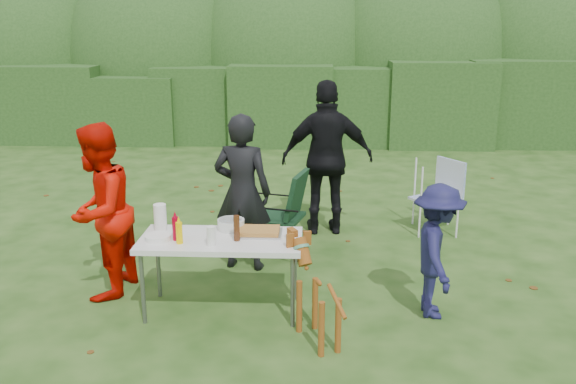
{
  "coord_description": "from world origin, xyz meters",
  "views": [
    {
      "loc": [
        0.77,
        -5.45,
        2.71
      ],
      "look_at": [
        0.49,
        0.48,
        1.0
      ],
      "focal_mm": 38.0,
      "sensor_mm": 36.0,
      "label": 1
    }
  ],
  "objects_px": {
    "person_black_puffy": "(327,158)",
    "child": "(437,251)",
    "person_cook": "(242,193)",
    "paper_towel_roll": "(160,217)",
    "beer_bottle": "(237,228)",
    "dog": "(318,297)",
    "person_red_jacket": "(99,212)",
    "lawn_chair": "(436,196)",
    "camping_chair": "(277,212)",
    "mustard_bottle": "(179,233)",
    "ketchup_bottle": "(176,229)",
    "folding_table": "(221,243)"
  },
  "relations": [
    {
      "from": "person_cook",
      "to": "ketchup_bottle",
      "type": "bearing_deg",
      "value": 76.8
    },
    {
      "from": "person_black_puffy",
      "to": "lawn_chair",
      "type": "distance_m",
      "value": 1.51
    },
    {
      "from": "folding_table",
      "to": "paper_towel_roll",
      "type": "relative_size",
      "value": 5.77
    },
    {
      "from": "person_black_puffy",
      "to": "mustard_bottle",
      "type": "xyz_separation_m",
      "value": [
        -1.37,
        -2.43,
        -0.15
      ]
    },
    {
      "from": "beer_bottle",
      "to": "paper_towel_roll",
      "type": "xyz_separation_m",
      "value": [
        -0.76,
        0.24,
        0.01
      ]
    },
    {
      "from": "folding_table",
      "to": "person_red_jacket",
      "type": "bearing_deg",
      "value": 165.49
    },
    {
      "from": "paper_towel_roll",
      "to": "ketchup_bottle",
      "type": "bearing_deg",
      "value": -51.16
    },
    {
      "from": "mustard_bottle",
      "to": "paper_towel_roll",
      "type": "distance_m",
      "value": 0.43
    },
    {
      "from": "lawn_chair",
      "to": "paper_towel_roll",
      "type": "height_order",
      "value": "paper_towel_roll"
    },
    {
      "from": "child",
      "to": "mustard_bottle",
      "type": "xyz_separation_m",
      "value": [
        -2.35,
        -0.18,
        0.2
      ]
    },
    {
      "from": "person_black_puffy",
      "to": "child",
      "type": "bearing_deg",
      "value": 109.0
    },
    {
      "from": "child",
      "to": "dog",
      "type": "height_order",
      "value": "child"
    },
    {
      "from": "child",
      "to": "beer_bottle",
      "type": "distance_m",
      "value": 1.86
    },
    {
      "from": "person_black_puffy",
      "to": "folding_table",
      "type": "bearing_deg",
      "value": 61.37
    },
    {
      "from": "lawn_chair",
      "to": "ketchup_bottle",
      "type": "bearing_deg",
      "value": 6.87
    },
    {
      "from": "person_cook",
      "to": "paper_towel_roll",
      "type": "bearing_deg",
      "value": 61.91
    },
    {
      "from": "person_red_jacket",
      "to": "lawn_chair",
      "type": "bearing_deg",
      "value": 127.05
    },
    {
      "from": "person_cook",
      "to": "lawn_chair",
      "type": "height_order",
      "value": "person_cook"
    },
    {
      "from": "camping_chair",
      "to": "mustard_bottle",
      "type": "distance_m",
      "value": 1.86
    },
    {
      "from": "person_cook",
      "to": "mustard_bottle",
      "type": "bearing_deg",
      "value": 80.31
    },
    {
      "from": "folding_table",
      "to": "beer_bottle",
      "type": "xyz_separation_m",
      "value": [
        0.16,
        -0.06,
        0.17
      ]
    },
    {
      "from": "beer_bottle",
      "to": "lawn_chair",
      "type": "bearing_deg",
      "value": 46.98
    },
    {
      "from": "child",
      "to": "mustard_bottle",
      "type": "height_order",
      "value": "child"
    },
    {
      "from": "person_cook",
      "to": "folding_table",
      "type": "bearing_deg",
      "value": 95.34
    },
    {
      "from": "person_black_puffy",
      "to": "mustard_bottle",
      "type": "relative_size",
      "value": 9.86
    },
    {
      "from": "person_cook",
      "to": "paper_towel_roll",
      "type": "xyz_separation_m",
      "value": [
        -0.68,
        -0.89,
        0.0
      ]
    },
    {
      "from": "beer_bottle",
      "to": "dog",
      "type": "bearing_deg",
      "value": -32.54
    },
    {
      "from": "person_red_jacket",
      "to": "ketchup_bottle",
      "type": "bearing_deg",
      "value": 72.81
    },
    {
      "from": "person_red_jacket",
      "to": "lawn_chair",
      "type": "distance_m",
      "value": 4.23
    },
    {
      "from": "camping_chair",
      "to": "paper_towel_roll",
      "type": "relative_size",
      "value": 3.93
    },
    {
      "from": "child",
      "to": "person_cook",
      "type": "bearing_deg",
      "value": 62.87
    },
    {
      "from": "person_black_puffy",
      "to": "beer_bottle",
      "type": "bearing_deg",
      "value": 65.26
    },
    {
      "from": "ketchup_bottle",
      "to": "child",
      "type": "bearing_deg",
      "value": 2.31
    },
    {
      "from": "child",
      "to": "ketchup_bottle",
      "type": "height_order",
      "value": "child"
    },
    {
      "from": "person_red_jacket",
      "to": "ketchup_bottle",
      "type": "height_order",
      "value": "person_red_jacket"
    },
    {
      "from": "dog",
      "to": "ketchup_bottle",
      "type": "relative_size",
      "value": 4.04
    },
    {
      "from": "child",
      "to": "camping_chair",
      "type": "distance_m",
      "value": 2.16
    },
    {
      "from": "person_cook",
      "to": "lawn_chair",
      "type": "distance_m",
      "value": 2.72
    },
    {
      "from": "dog",
      "to": "beer_bottle",
      "type": "bearing_deg",
      "value": 31.61
    },
    {
      "from": "camping_chair",
      "to": "lawn_chair",
      "type": "relative_size",
      "value": 1.08
    },
    {
      "from": "person_black_puffy",
      "to": "camping_chair",
      "type": "distance_m",
      "value": 1.09
    },
    {
      "from": "ketchup_bottle",
      "to": "person_red_jacket",
      "type": "bearing_deg",
      "value": 154.99
    },
    {
      "from": "mustard_bottle",
      "to": "paper_towel_roll",
      "type": "relative_size",
      "value": 0.77
    },
    {
      "from": "lawn_chair",
      "to": "beer_bottle",
      "type": "bearing_deg",
      "value": 13.0
    },
    {
      "from": "beer_bottle",
      "to": "mustard_bottle",
      "type": "bearing_deg",
      "value": -169.29
    },
    {
      "from": "person_black_puffy",
      "to": "paper_towel_roll",
      "type": "xyz_separation_m",
      "value": [
        -1.62,
        -2.09,
        -0.12
      ]
    },
    {
      "from": "folding_table",
      "to": "child",
      "type": "xyz_separation_m",
      "value": [
        2.0,
        0.03,
        -0.05
      ]
    },
    {
      "from": "child",
      "to": "mustard_bottle",
      "type": "relative_size",
      "value": 6.35
    },
    {
      "from": "person_cook",
      "to": "child",
      "type": "bearing_deg",
      "value": 160.88
    },
    {
      "from": "ketchup_bottle",
      "to": "paper_towel_roll",
      "type": "relative_size",
      "value": 0.85
    }
  ]
}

